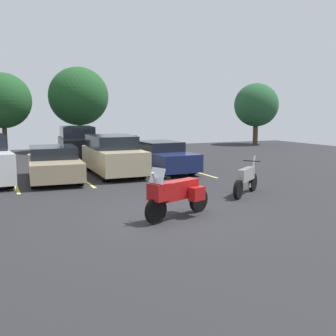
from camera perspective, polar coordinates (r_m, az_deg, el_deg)
The scene contains 12 objects.
ground at distance 10.56m, azimuth -0.20°, elevation -7.36°, with size 44.00×44.00×0.10m, color #262628.
motorcycle_touring at distance 10.27m, azimuth 1.22°, elevation -3.74°, with size 2.22×1.17×1.41m.
motorcycle_second at distance 13.46m, azimuth 11.34°, elevation -1.62°, with size 1.82×1.36×1.26m.
parking_stripes at distance 16.93m, azimuth -17.03°, elevation -1.65°, with size 13.33×5.12×0.01m.
car_tan at distance 16.75m, azimuth -16.31°, elevation 0.62°, with size 2.28×4.66×1.37m.
car_champagne at distance 17.71m, azimuth -8.06°, elevation 1.88°, with size 2.02×4.70×1.74m.
car_navy at distance 18.52m, azimuth -1.09°, elevation 1.65°, with size 2.02×4.67×1.41m.
car_far_black at distance 23.67m, azimuth -13.08°, elevation 3.52°, with size 2.36×4.81×1.96m.
car_far_charcoal at distance 24.50m, azimuth -7.06°, elevation 3.14°, with size 2.04×4.93×1.39m.
tree_center_right at distance 28.75m, azimuth -12.90°, elevation 10.13°, with size 4.18×4.18×5.94m.
tree_center at distance 35.16m, azimuth 12.73°, elevation 8.94°, with size 3.79×3.79×5.28m.
tree_far_right at distance 27.48m, azimuth -22.94°, elevation 9.03°, with size 3.57×3.57×5.29m.
Camera 1 is at (-4.20, -9.27, 2.76)m, focal length 41.82 mm.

